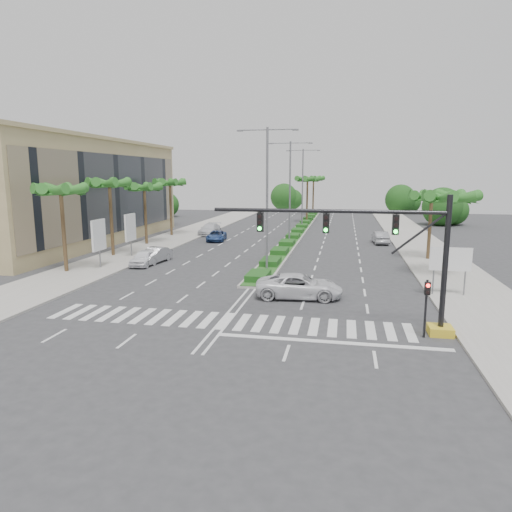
{
  "coord_description": "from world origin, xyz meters",
  "views": [
    {
      "loc": [
        6.45,
        -23.93,
        8.14
      ],
      "look_at": [
        0.91,
        4.44,
        3.0
      ],
      "focal_mm": 32.0,
      "sensor_mm": 36.0,
      "label": 1
    }
  ],
  "objects": [
    {
      "name": "streetlight_far",
      "position": [
        0.0,
        46.0,
        6.81
      ],
      "size": [
        5.1,
        0.25,
        12.0
      ],
      "color": "slate",
      "rests_on": "ground"
    },
    {
      "name": "footpath_left",
      "position": [
        -15.2,
        20.0,
        0.07
      ],
      "size": [
        6.0,
        120.0,
        0.15
      ],
      "primitive_type": "cube",
      "color": "gray",
      "rests_on": "ground"
    },
    {
      "name": "median",
      "position": [
        0.0,
        45.0,
        0.1
      ],
      "size": [
        2.2,
        75.0,
        0.2
      ],
      "primitive_type": "cube",
      "color": "gray",
      "rests_on": "ground"
    },
    {
      "name": "palm_median_a",
      "position": [
        0.0,
        55.0,
        7.17
      ],
      "size": [
        4.57,
        4.68,
        8.05
      ],
      "color": "brown",
      "rests_on": "ground"
    },
    {
      "name": "streetlight_mid",
      "position": [
        0.0,
        30.0,
        6.81
      ],
      "size": [
        5.1,
        0.25,
        12.0
      ],
      "color": "slate",
      "rests_on": "ground"
    },
    {
      "name": "footpath_right",
      "position": [
        15.2,
        20.0,
        0.07
      ],
      "size": [
        6.0,
        120.0,
        0.15
      ],
      "primitive_type": "cube",
      "color": "gray",
      "rests_on": "ground"
    },
    {
      "name": "car_right",
      "position": [
        10.74,
        32.32,
        0.74
      ],
      "size": [
        1.94,
        4.61,
        1.48
      ],
      "primitive_type": "imported",
      "rotation": [
        0.0,
        0.0,
        3.23
      ],
      "color": "#9D9DA2",
      "rests_on": "ground"
    },
    {
      "name": "palm_median_b",
      "position": [
        0.0,
        70.0,
        7.17
      ],
      "size": [
        4.57,
        4.68,
        8.05
      ],
      "color": "brown",
      "rests_on": "ground"
    },
    {
      "name": "signal_gantry",
      "position": [
        9.27,
        -0.0,
        3.46
      ],
      "size": [
        12.6,
        1.2,
        7.2
      ],
      "color": "gold",
      "rests_on": "ground"
    },
    {
      "name": "car_parked_d",
      "position": [
        -11.8,
        36.21,
        0.77
      ],
      "size": [
        2.22,
        5.31,
        1.53
      ],
      "primitive_type": "imported",
      "rotation": [
        0.0,
        0.0,
        -0.01
      ],
      "color": "silver",
      "rests_on": "ground"
    },
    {
      "name": "car_parked_a",
      "position": [
        -11.4,
        14.28,
        0.71
      ],
      "size": [
        1.9,
        4.23,
        1.41
      ],
      "primitive_type": "imported",
      "rotation": [
        0.0,
        0.0,
        0.06
      ],
      "color": "white",
      "rests_on": "ground"
    },
    {
      "name": "ground",
      "position": [
        0.0,
        0.0,
        0.0
      ],
      "size": [
        160.0,
        160.0,
        0.0
      ],
      "primitive_type": "plane",
      "color": "#333335",
      "rests_on": "ground"
    },
    {
      "name": "palm_right_near",
      "position": [
        14.5,
        14.0,
        6.2
      ],
      "size": [
        4.57,
        4.68,
        7.05
      ],
      "color": "brown",
      "rests_on": "ground"
    },
    {
      "name": "billboard_near",
      "position": [
        -14.5,
        12.0,
        2.96
      ],
      "size": [
        0.18,
        2.1,
        4.35
      ],
      "color": "slate",
      "rests_on": "ground"
    },
    {
      "name": "car_crossing",
      "position": [
        3.61,
        5.81,
        0.8
      ],
      "size": [
        5.95,
        3.08,
        1.6
      ],
      "primitive_type": "imported",
      "rotation": [
        0.0,
        0.0,
        1.64
      ],
      "color": "silver",
      "rests_on": "ground"
    },
    {
      "name": "median_grass",
      "position": [
        0.0,
        45.0,
        0.22
      ],
      "size": [
        1.8,
        75.0,
        0.04
      ],
      "primitive_type": "cube",
      "color": "#26541C",
      "rests_on": "median"
    },
    {
      "name": "palm_left_near",
      "position": [
        -16.5,
        10.0,
        6.69
      ],
      "size": [
        4.57,
        4.68,
        7.55
      ],
      "color": "brown",
      "rests_on": "ground"
    },
    {
      "name": "streetlight_near",
      "position": [
        0.0,
        14.0,
        6.81
      ],
      "size": [
        5.1,
        0.25,
        12.0
      ],
      "color": "slate",
      "rests_on": "ground"
    },
    {
      "name": "building",
      "position": [
        -26.0,
        26.0,
        6.0
      ],
      "size": [
        12.0,
        36.0,
        12.0
      ],
      "primitive_type": "cube",
      "color": "tan",
      "rests_on": "ground"
    },
    {
      "name": "palm_left_far",
      "position": [
        -16.5,
        26.0,
        6.5
      ],
      "size": [
        4.57,
        4.68,
        7.35
      ],
      "color": "brown",
      "rests_on": "ground"
    },
    {
      "name": "direction_sign",
      "position": [
        13.5,
        7.99,
        2.45
      ],
      "size": [
        2.7,
        0.11,
        3.4
      ],
      "color": "slate",
      "rests_on": "ground"
    },
    {
      "name": "pedestrian_signal",
      "position": [
        10.6,
        -0.68,
        2.04
      ],
      "size": [
        0.28,
        0.36,
        3.0
      ],
      "color": "black",
      "rests_on": "ground"
    },
    {
      "name": "car_parked_c",
      "position": [
        -9.25,
        30.68,
        0.64
      ],
      "size": [
        2.7,
        4.83,
        1.28
      ],
      "primitive_type": "imported",
      "rotation": [
        0.0,
        0.0,
        0.13
      ],
      "color": "navy",
      "rests_on": "ground"
    },
    {
      "name": "billboard_far",
      "position": [
        -14.5,
        18.0,
        2.96
      ],
      "size": [
        0.18,
        2.1,
        4.35
      ],
      "color": "slate",
      "rests_on": "ground"
    },
    {
      "name": "palm_left_mid",
      "position": [
        -16.5,
        18.0,
        7.08
      ],
      "size": [
        4.57,
        4.68,
        7.95
      ],
      "color": "brown",
      "rests_on": "ground"
    },
    {
      "name": "car_parked_b",
      "position": [
        -11.0,
        15.64,
        0.71
      ],
      "size": [
        2.05,
        4.47,
        1.42
      ],
      "primitive_type": "imported",
      "rotation": [
        0.0,
        0.0,
        -0.13
      ],
      "color": "#A6A5AA",
      "rests_on": "ground"
    },
    {
      "name": "palm_right_far",
      "position": [
        14.5,
        22.0,
        5.91
      ],
      "size": [
        4.57,
        4.68,
        6.75
      ],
      "color": "brown",
      "rests_on": "ground"
    },
    {
      "name": "palm_left_end",
      "position": [
        -16.5,
        34.0,
        6.88
      ],
      "size": [
        4.57,
        4.68,
        7.75
      ],
      "color": "brown",
      "rests_on": "ground"
    }
  ]
}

